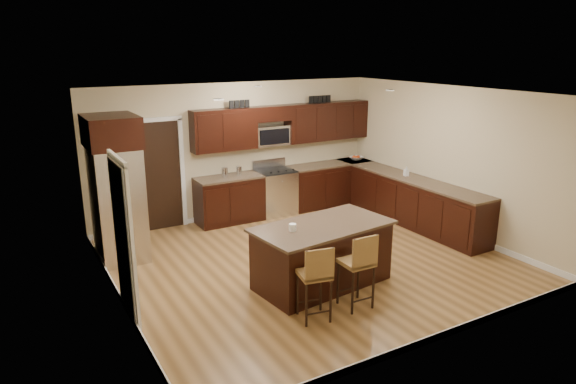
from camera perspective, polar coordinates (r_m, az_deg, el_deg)
floor at (r=8.45m, az=2.48°, el=-7.63°), size 6.00×6.00×0.00m
ceiling at (r=7.77m, az=2.73°, el=10.94°), size 6.00×6.00×0.00m
wall_back at (r=10.37m, az=-5.60°, el=4.60°), size 6.00×0.00×6.00m
wall_left at (r=6.93m, az=-18.85°, el=-1.94°), size 0.00×5.50×5.50m
wall_right at (r=9.90m, az=17.45°, el=3.40°), size 0.00×5.50×5.50m
base_cabinets at (r=10.43m, az=7.11°, el=-0.40°), size 4.02×3.96×0.92m
upper_cabinets at (r=10.61m, az=-0.11°, el=7.62°), size 4.00×0.33×0.80m
range at (r=10.61m, az=-1.45°, el=0.05°), size 0.76×0.64×1.11m
microwave at (r=10.48m, az=-1.90°, el=6.30°), size 0.76×0.31×0.40m
doorway at (r=9.88m, az=-14.25°, el=1.71°), size 0.85×0.03×2.06m
pantry_door at (r=6.76m, az=-17.92°, el=-5.27°), size 0.03×0.80×2.04m
letter_decor at (r=10.48m, az=-0.81°, el=10.02°), size 2.20×0.03×0.15m
island at (r=7.52m, az=3.81°, el=-7.17°), size 2.11×1.27×0.92m
stool_left at (r=6.47m, az=3.13°, el=-9.18°), size 0.45×0.45×1.02m
stool_mid at (r=6.81m, az=7.93°, el=-7.78°), size 0.40×0.40×1.05m
refrigerator at (r=8.61m, az=-18.54°, el=0.49°), size 0.79×0.99×2.35m
floor_mat at (r=9.69m, az=0.29°, el=-4.41°), size 1.12×0.95×0.01m
fruit_bowl at (r=11.59m, az=7.59°, el=3.76°), size 0.32×0.32×0.07m
soap_bottle at (r=10.30m, az=13.01°, el=2.26°), size 0.10×0.11×0.18m
canister_tall at (r=10.01m, az=-7.04°, el=2.18°), size 0.12×0.12×0.19m
canister_short at (r=10.12m, az=-5.48°, el=2.35°), size 0.11×0.11×0.18m
island_jar at (r=7.07m, az=0.51°, el=-3.95°), size 0.10×0.10×0.10m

